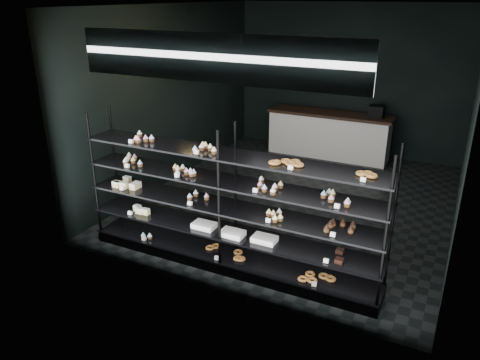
{
  "coord_description": "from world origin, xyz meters",
  "views": [
    {
      "loc": [
        2.42,
        -7.17,
        3.37
      ],
      "look_at": [
        -0.19,
        -1.9,
        1.01
      ],
      "focal_mm": 35.0,
      "sensor_mm": 36.0,
      "label": 1
    }
  ],
  "objects": [
    {
      "name": "room",
      "position": [
        0.0,
        0.0,
        1.6
      ],
      "size": [
        5.01,
        6.01,
        3.2
      ],
      "color": "black",
      "rests_on": "ground"
    },
    {
      "name": "service_counter",
      "position": [
        -0.19,
        2.5,
        0.5
      ],
      "size": [
        2.67,
        0.65,
        1.23
      ],
      "color": "silver",
      "rests_on": "room"
    },
    {
      "name": "pendant_lamp",
      "position": [
        -1.48,
        -1.1,
        2.45
      ],
      "size": [
        0.31,
        0.31,
        0.88
      ],
      "color": "black",
      "rests_on": "room"
    },
    {
      "name": "display_shelf",
      "position": [
        -0.12,
        -2.45,
        0.63
      ],
      "size": [
        4.0,
        0.5,
        1.91
      ],
      "color": "black",
      "rests_on": "room"
    },
    {
      "name": "signage",
      "position": [
        0.0,
        -2.93,
        2.75
      ],
      "size": [
        3.3,
        0.05,
        0.5
      ],
      "color": "#0C133F",
      "rests_on": "room"
    }
  ]
}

